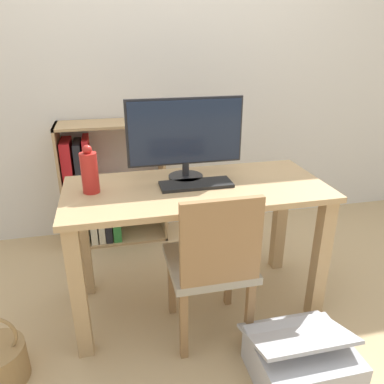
{
  "coord_description": "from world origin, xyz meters",
  "views": [
    {
      "loc": [
        -0.42,
        -1.71,
        1.43
      ],
      "look_at": [
        0.0,
        0.1,
        0.65
      ],
      "focal_mm": 35.0,
      "sensor_mm": 36.0,
      "label": 1
    }
  ],
  "objects_px": {
    "vase": "(90,172)",
    "chair": "(213,263)",
    "bookshelf": "(99,194)",
    "keyboard": "(197,184)",
    "monitor": "(185,135)",
    "storage_box": "(301,360)"
  },
  "relations": [
    {
      "from": "monitor",
      "to": "chair",
      "type": "relative_size",
      "value": 0.73
    },
    {
      "from": "keyboard",
      "to": "bookshelf",
      "type": "height_order",
      "value": "bookshelf"
    },
    {
      "from": "keyboard",
      "to": "storage_box",
      "type": "xyz_separation_m",
      "value": [
        0.33,
        -0.62,
        -0.63
      ]
    },
    {
      "from": "vase",
      "to": "chair",
      "type": "bearing_deg",
      "value": -30.57
    },
    {
      "from": "keyboard",
      "to": "vase",
      "type": "height_order",
      "value": "vase"
    },
    {
      "from": "chair",
      "to": "bookshelf",
      "type": "bearing_deg",
      "value": 114.17
    },
    {
      "from": "vase",
      "to": "bookshelf",
      "type": "relative_size",
      "value": 0.27
    },
    {
      "from": "chair",
      "to": "storage_box",
      "type": "xyz_separation_m",
      "value": [
        0.32,
        -0.33,
        -0.34
      ]
    },
    {
      "from": "monitor",
      "to": "keyboard",
      "type": "relative_size",
      "value": 1.65
    },
    {
      "from": "monitor",
      "to": "chair",
      "type": "xyz_separation_m",
      "value": [
        0.04,
        -0.4,
        -0.52
      ]
    },
    {
      "from": "chair",
      "to": "keyboard",
      "type": "bearing_deg",
      "value": 91.57
    },
    {
      "from": "monitor",
      "to": "vase",
      "type": "height_order",
      "value": "monitor"
    },
    {
      "from": "bookshelf",
      "to": "storage_box",
      "type": "distance_m",
      "value": 1.73
    },
    {
      "from": "vase",
      "to": "chair",
      "type": "distance_m",
      "value": 0.73
    },
    {
      "from": "monitor",
      "to": "vase",
      "type": "relative_size",
      "value": 2.54
    },
    {
      "from": "monitor",
      "to": "bookshelf",
      "type": "height_order",
      "value": "monitor"
    },
    {
      "from": "keyboard",
      "to": "vase",
      "type": "bearing_deg",
      "value": 176.44
    },
    {
      "from": "chair",
      "to": "bookshelf",
      "type": "xyz_separation_m",
      "value": [
        -0.53,
        1.14,
        -0.07
      ]
    },
    {
      "from": "chair",
      "to": "bookshelf",
      "type": "distance_m",
      "value": 1.26
    },
    {
      "from": "keyboard",
      "to": "storage_box",
      "type": "distance_m",
      "value": 0.94
    },
    {
      "from": "bookshelf",
      "to": "keyboard",
      "type": "bearing_deg",
      "value": -58.97
    },
    {
      "from": "vase",
      "to": "bookshelf",
      "type": "height_order",
      "value": "vase"
    }
  ]
}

